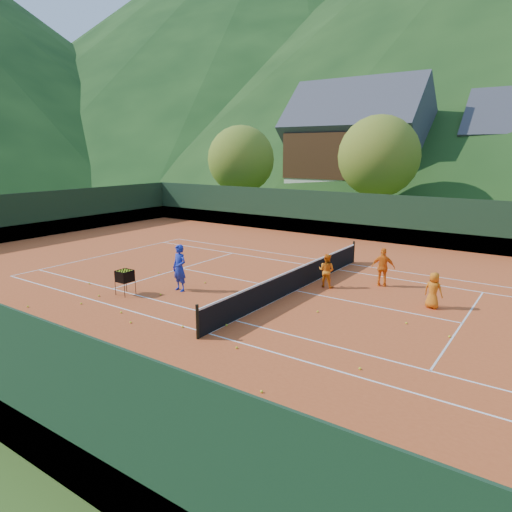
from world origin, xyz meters
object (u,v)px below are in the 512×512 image
Objects in this scene: coach at (179,268)px; student_c at (433,290)px; chalet_left at (357,151)px; student_b at (383,267)px; ball_hopper at (125,277)px; tennis_net at (296,279)px; student_a at (326,271)px.

student_c is at bearing 28.50° from coach.
chalet_left is at bearing -53.55° from student_c.
ball_hopper is at bearing 25.17° from student_b.
student_c is at bearing 11.01° from tennis_net.
tennis_net is 0.87× the size of chalet_left.
tennis_net is at bearing 54.06° from student_a.
ball_hopper is (-5.33, -4.30, 0.25)m from tennis_net.
coach is 1.43× the size of student_c.
tennis_net is (-0.80, -1.19, -0.22)m from student_a.
student_a is at bearing 41.89° from ball_hopper.
ball_hopper is at bearing 39.80° from student_a.
chalet_left reaches higher than ball_hopper.
student_a reaches higher than student_c.
student_a is at bearing -69.45° from chalet_left.
student_b is 0.12× the size of chalet_left.
coach is at bearing 49.00° from ball_hopper.
student_a is at bearing 45.81° from coach.
coach is 6.10m from student_a.
student_a reaches higher than tennis_net.
ball_hopper is at bearing -82.24° from chalet_left.
student_b is 2.96m from student_c.
student_a is at bearing 56.15° from tennis_net.
student_a is 1.45m from tennis_net.
chalet_left is at bearing 108.43° from tennis_net.
tennis_net is 32.04m from chalet_left.
student_c is 0.10× the size of chalet_left.
student_a is (4.71, 3.87, -0.24)m from coach.
chalet_left is at bearing -80.77° from student_b.
chalet_left is at bearing -71.54° from student_a.
student_a is 2.40m from student_b.
chalet_left is at bearing 97.76° from ball_hopper.
student_c reaches higher than ball_hopper.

